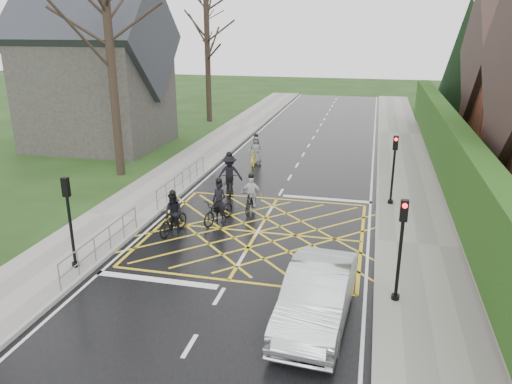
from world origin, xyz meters
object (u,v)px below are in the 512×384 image
at_px(cyclist_mid, 229,178).
at_px(car, 317,296).
at_px(cyclist_back, 173,217).
at_px(cyclist_front, 251,198).
at_px(cyclist_rear, 219,208).
at_px(cyclist_lead, 256,154).

bearing_deg(cyclist_mid, car, -81.89).
height_order(cyclist_back, cyclist_front, cyclist_back).
xyz_separation_m(cyclist_back, cyclist_mid, (0.75, 5.13, 0.09)).
bearing_deg(cyclist_front, cyclist_mid, 127.09).
relative_size(cyclist_back, cyclist_mid, 0.81).
height_order(cyclist_mid, cyclist_front, cyclist_mid).
bearing_deg(cyclist_front, cyclist_rear, -122.13).
xyz_separation_m(cyclist_back, car, (6.10, -4.80, 0.12)).
bearing_deg(car, cyclist_mid, 121.99).
xyz_separation_m(cyclist_front, cyclist_lead, (-1.57, 7.56, -0.01)).
xyz_separation_m(cyclist_rear, car, (4.74, -6.29, 0.17)).
relative_size(cyclist_front, car, 0.36).
bearing_deg(cyclist_lead, cyclist_front, -78.23).
xyz_separation_m(cyclist_rear, cyclist_back, (-1.36, -1.49, 0.05)).
distance_m(cyclist_back, car, 7.77).
xyz_separation_m(cyclist_back, cyclist_lead, (0.76, 10.56, -0.04)).
distance_m(cyclist_back, cyclist_front, 3.80).
bearing_deg(cyclist_lead, cyclist_mid, -90.10).
bearing_deg(car, cyclist_rear, 130.64).
height_order(cyclist_back, car, cyclist_back).
bearing_deg(cyclist_back, cyclist_lead, 100.07).
relative_size(cyclist_back, cyclist_front, 1.07).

